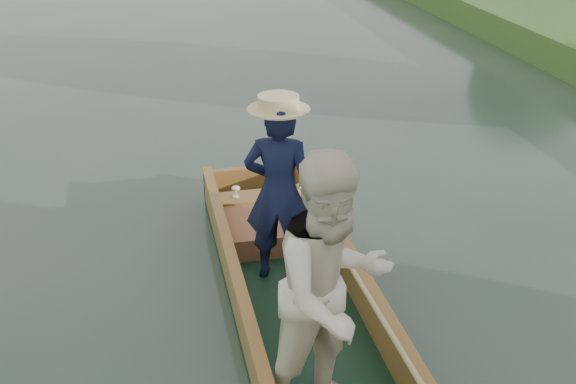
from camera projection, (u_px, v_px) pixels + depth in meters
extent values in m
plane|color=#283D30|center=(303.00, 326.00, 5.96)|extent=(120.00, 120.00, 0.00)
cube|color=black|center=(303.00, 322.00, 5.94)|extent=(1.10, 5.00, 0.08)
cube|color=olive|center=(241.00, 309.00, 5.76)|extent=(0.08, 5.00, 0.32)
cube|color=olive|center=(363.00, 294.00, 5.95)|extent=(0.08, 5.00, 0.32)
cube|color=olive|center=(253.00, 181.00, 8.03)|extent=(1.10, 0.08, 0.32)
cube|color=olive|center=(241.00, 290.00, 5.68)|extent=(0.10, 5.00, 0.04)
cube|color=olive|center=(364.00, 276.00, 5.87)|extent=(0.10, 5.00, 0.04)
cube|color=olive|center=(262.00, 197.00, 7.51)|extent=(0.94, 0.30, 0.05)
imported|color=#101534|center=(279.00, 193.00, 6.18)|extent=(0.70, 0.57, 1.65)
cylinder|color=beige|center=(278.00, 105.00, 5.84)|extent=(0.52, 0.52, 0.12)
imported|color=beige|center=(333.00, 293.00, 4.54)|extent=(1.13, 1.02, 1.90)
cube|color=#A64435|center=(260.00, 227.00, 7.13)|extent=(0.85, 0.90, 0.22)
sphere|color=tan|center=(292.00, 208.00, 7.00)|extent=(0.22, 0.22, 0.22)
sphere|color=tan|center=(292.00, 194.00, 6.92)|extent=(0.16, 0.16, 0.16)
sphere|color=tan|center=(286.00, 188.00, 6.88)|extent=(0.06, 0.06, 0.06)
sphere|color=tan|center=(298.00, 187.00, 6.90)|extent=(0.06, 0.06, 0.06)
sphere|color=tan|center=(294.00, 198.00, 6.87)|extent=(0.06, 0.06, 0.06)
sphere|color=tan|center=(283.00, 207.00, 6.95)|extent=(0.08, 0.08, 0.08)
sphere|color=tan|center=(302.00, 205.00, 6.98)|extent=(0.08, 0.08, 0.08)
sphere|color=tan|center=(287.00, 219.00, 7.00)|extent=(0.09, 0.09, 0.09)
sphere|color=tan|center=(298.00, 218.00, 7.02)|extent=(0.09, 0.09, 0.09)
cylinder|color=silver|center=(236.00, 196.00, 7.45)|extent=(0.07, 0.07, 0.01)
cylinder|color=silver|center=(236.00, 193.00, 7.43)|extent=(0.01, 0.01, 0.08)
ellipsoid|color=silver|center=(236.00, 188.00, 7.41)|extent=(0.09, 0.09, 0.05)
cylinder|color=tan|center=(368.00, 296.00, 5.54)|extent=(0.04, 3.89, 0.18)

